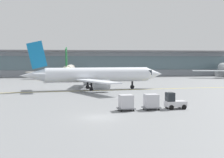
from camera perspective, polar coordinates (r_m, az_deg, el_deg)
ground_plane at (r=34.59m, az=-2.24°, el=-6.89°), size 400.00×400.00×0.00m
taxiway_centreline_stripe at (r=64.10m, az=-2.39°, el=-2.06°), size 109.29×13.24×0.01m
terminal_concourse at (r=120.82m, az=-6.63°, el=2.88°), size 205.28×11.00×9.60m
gate_airplane_1 at (r=102.76m, az=-7.68°, el=1.65°), size 27.31×29.47×9.76m
taxiing_regional_jet at (r=65.78m, az=-2.90°, el=0.68°), size 30.08×27.78×9.96m
baggage_tug at (r=40.98m, az=11.03°, el=-4.05°), size 2.69×1.78×2.10m
cargo_dolly_lead at (r=39.86m, az=7.05°, el=-3.99°), size 2.21×1.75×1.94m
cargo_dolly_trailing at (r=38.90m, az=2.53°, el=-4.15°), size 2.21×1.75×1.94m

